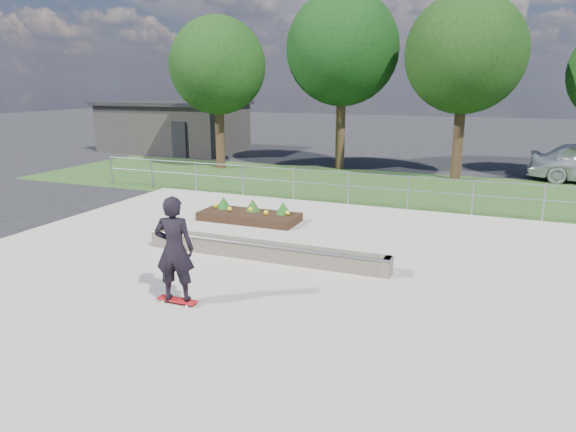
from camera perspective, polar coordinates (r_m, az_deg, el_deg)
The scene contains 11 objects.
ground at distance 10.93m, azimuth -3.94°, elevation -7.34°, with size 120.00×120.00×0.00m, color black.
grass_verge at distance 20.99m, azimuth 9.21°, elevation 3.20°, with size 30.00×8.00×0.02m, color #26461C.
concrete_slab at distance 10.91m, azimuth -3.94°, elevation -7.19°, with size 15.00×15.00×0.06m, color #A8A295.
fence at distance 17.51m, azimuth 6.74°, elevation 3.58°, with size 20.06×0.06×1.20m.
building at distance 32.89m, azimuth -12.51°, elevation 9.73°, with size 8.40×5.40×3.00m.
tree_far_left at distance 25.39m, azimuth -7.83°, elevation 16.18°, with size 4.55×4.55×7.15m.
tree_mid_left at distance 25.14m, azimuth 6.07°, elevation 17.96°, with size 5.25×5.25×8.25m.
tree_mid_right at distance 23.19m, azimuth 19.07°, elevation 16.65°, with size 4.90×4.90×7.70m.
grind_ledge at distance 12.04m, azimuth -2.73°, elevation -3.88°, with size 6.00×0.44×0.43m.
planter_bed at distance 15.45m, azimuth -4.26°, elevation 0.18°, with size 3.00×1.20×0.61m.
skateboarder at distance 9.60m, azimuth -12.51°, elevation -3.63°, with size 0.83×0.66×2.06m.
Camera 1 is at (4.46, -9.11, 4.06)m, focal length 32.00 mm.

